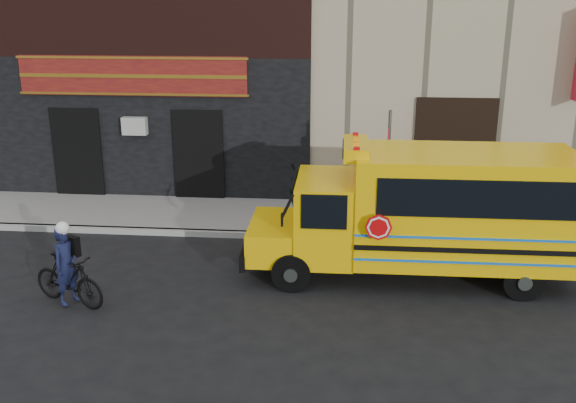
% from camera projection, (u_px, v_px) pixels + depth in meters
% --- Properties ---
extents(ground, '(120.00, 120.00, 0.00)m').
position_uv_depth(ground, '(294.00, 283.00, 13.47)').
color(ground, black).
rests_on(ground, ground).
extents(curb, '(40.00, 0.20, 0.15)m').
position_uv_depth(curb, '(303.00, 236.00, 15.92)').
color(curb, '#989893').
rests_on(curb, ground).
extents(sidewalk, '(40.00, 3.00, 0.15)m').
position_uv_depth(sidewalk, '(306.00, 217.00, 17.34)').
color(sidewalk, slate).
rests_on(sidewalk, ground).
extents(school_bus, '(6.92, 2.45, 2.92)m').
position_uv_depth(school_bus, '(430.00, 210.00, 13.38)').
color(school_bus, black).
rests_on(school_bus, ground).
extents(sign_pole, '(0.09, 0.29, 3.29)m').
position_uv_depth(sign_pole, '(387.00, 173.00, 15.01)').
color(sign_pole, '#424B45').
rests_on(sign_pole, ground).
extents(bicycle, '(1.78, 1.09, 1.03)m').
position_uv_depth(bicycle, '(69.00, 280.00, 12.42)').
color(bicycle, black).
rests_on(bicycle, ground).
extents(cyclist, '(0.57, 0.67, 1.55)m').
position_uv_depth(cyclist, '(67.00, 268.00, 12.32)').
color(cyclist, '#111533').
rests_on(cyclist, ground).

